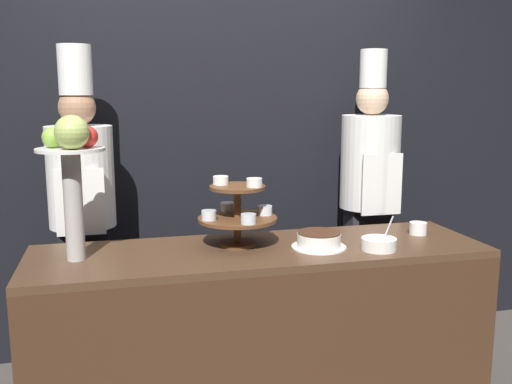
# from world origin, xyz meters

# --- Properties ---
(wall_back) EXTENTS (10.00, 0.06, 2.80)m
(wall_back) POSITION_xyz_m (0.00, 1.25, 1.40)
(wall_back) COLOR black
(wall_back) RESTS_ON ground_plane
(buffet_counter) EXTENTS (2.14, 0.62, 0.87)m
(buffet_counter) POSITION_xyz_m (0.00, 0.31, 0.43)
(buffet_counter) COLOR #422819
(buffet_counter) RESTS_ON ground_plane
(tiered_stand) EXTENTS (0.38, 0.38, 0.33)m
(tiered_stand) POSITION_xyz_m (-0.10, 0.38, 1.04)
(tiered_stand) COLOR brown
(tiered_stand) RESTS_ON buffet_counter
(fruit_pedestal) EXTENTS (0.29, 0.29, 0.63)m
(fruit_pedestal) POSITION_xyz_m (-0.83, 0.31, 1.31)
(fruit_pedestal) COLOR #B2ADA8
(fruit_pedestal) RESTS_ON buffet_counter
(cake_round) EXTENTS (0.26, 0.26, 0.08)m
(cake_round) POSITION_xyz_m (0.26, 0.25, 0.91)
(cake_round) COLOR white
(cake_round) RESTS_ON buffet_counter
(cup_white) EXTENTS (0.09, 0.09, 0.06)m
(cup_white) POSITION_xyz_m (0.85, 0.37, 0.90)
(cup_white) COLOR white
(cup_white) RESTS_ON buffet_counter
(serving_bowl_near) EXTENTS (0.16, 0.16, 0.16)m
(serving_bowl_near) POSITION_xyz_m (0.52, 0.15, 0.90)
(serving_bowl_near) COLOR white
(serving_bowl_near) RESTS_ON buffet_counter
(chef_left) EXTENTS (0.35, 0.35, 1.83)m
(chef_left) POSITION_xyz_m (-0.83, 0.90, 1.00)
(chef_left) COLOR black
(chef_left) RESTS_ON ground_plane
(chef_center_left) EXTENTS (0.35, 0.35, 1.83)m
(chef_center_left) POSITION_xyz_m (0.82, 0.90, 1.01)
(chef_center_left) COLOR #28282D
(chef_center_left) RESTS_ON ground_plane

